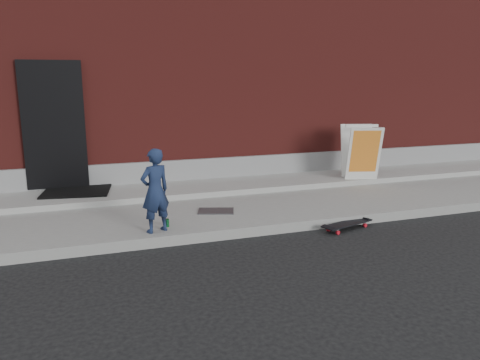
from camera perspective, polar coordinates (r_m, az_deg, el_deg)
name	(u,v)px	position (r m, az deg, el deg)	size (l,w,h in m)	color
ground	(249,238)	(6.70, 1.08, -7.02)	(80.00, 80.00, 0.00)	black
sidewalk	(219,206)	(8.04, -2.57, -3.16)	(20.00, 3.00, 0.15)	gray
apron	(206,187)	(8.85, -4.22, -0.90)	(20.00, 1.20, 0.10)	gray
building	(161,67)	(13.12, -9.65, 13.38)	(20.00, 8.10, 5.00)	maroon
child	(155,191)	(6.42, -10.32, -1.30)	(0.42, 0.28, 1.16)	#182545
skateboard	(347,224)	(7.21, 12.93, -5.25)	(0.88, 0.45, 0.10)	red
pizza_sign	(361,152)	(9.60, 14.52, 3.37)	(0.82, 0.91, 1.08)	silver
soda_can	(167,223)	(6.75, -8.89, -5.18)	(0.06, 0.06, 0.11)	#187836
doormat	(77,191)	(8.74, -19.28, -1.29)	(1.11, 0.90, 0.03)	black
utility_plate	(216,211)	(7.43, -2.95, -3.80)	(0.56, 0.36, 0.02)	#4A4A4E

